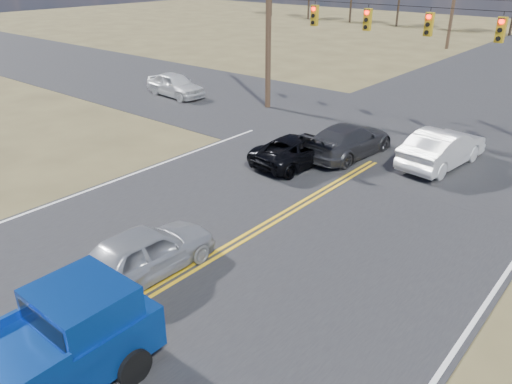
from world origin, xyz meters
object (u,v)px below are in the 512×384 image
Objects in this scene: white_car_queue at (443,148)px; silver_suv at (145,252)px; cross_car_west at (175,85)px; black_suv at (298,150)px; dgrey_car_queue at (349,140)px; pickup_truck at (28,366)px.

silver_suv is at bearing 82.51° from white_car_queue.
silver_suv is 0.97× the size of cross_car_west.
cross_car_west is at bearing 3.25° from white_car_queue.
dgrey_car_queue reaches higher than black_suv.
dgrey_car_queue is at bearing -111.63° from black_suv.
cross_car_west is at bearing -43.14° from silver_suv.
pickup_truck is 24.28m from cross_car_west.
pickup_truck reaches higher than dgrey_car_queue.
silver_suv is 19.90m from cross_car_west.
white_car_queue is 17.42m from cross_car_west.
pickup_truck is at bearing 102.40° from dgrey_car_queue.
white_car_queue is 0.97× the size of dgrey_car_queue.
black_suv is 5.96m from white_car_queue.
dgrey_car_queue is 1.14× the size of cross_car_west.
silver_suv is at bearing -129.83° from cross_car_west.
white_car_queue is at bearing -136.24° from black_suv.
dgrey_car_queue is at bearing -95.16° from cross_car_west.
white_car_queue reaches higher than silver_suv.
black_suv is 0.93× the size of white_car_queue.
black_suv is (-1.62, 9.39, -0.09)m from silver_suv.
pickup_truck reaches higher than silver_suv.
black_suv is at bearing 104.40° from pickup_truck.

